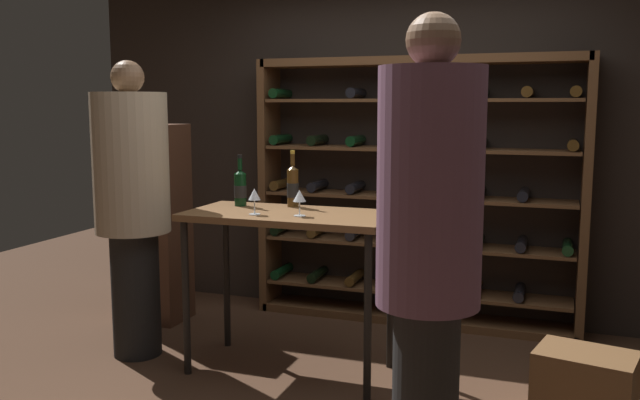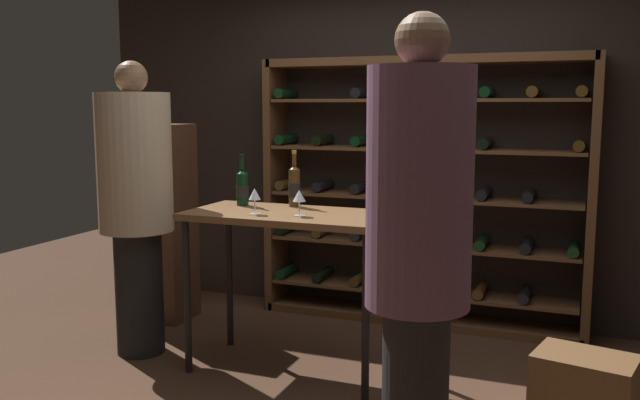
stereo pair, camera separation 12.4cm
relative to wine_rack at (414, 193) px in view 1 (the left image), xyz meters
The scene contains 12 objects.
ground_plane 1.81m from the wine_rack, 93.60° to the right, with size 9.45×9.45×0.00m, color #472D1E.
back_wall 0.47m from the wine_rack, 114.44° to the left, with size 5.31×0.10×2.77m, color black.
wine_rack is the anchor object (origin of this frame).
tasting_table 1.31m from the wine_rack, 112.54° to the right, with size 1.23×0.62×0.99m.
person_bystander_dark_jacket 2.41m from the wine_rack, 76.72° to the right, with size 0.41×0.41×1.97m.
person_guest_plum_blouse 2.02m from the wine_rack, 140.25° to the right, with size 0.48×0.48×1.90m.
wine_crate 1.95m from the wine_rack, 48.24° to the right, with size 0.48×0.34×0.38m, color brown.
display_cabinet 1.95m from the wine_rack, 161.85° to the right, with size 0.44×0.36×1.49m, color #4C2D1E.
wine_bottle_black_capsule 1.40m from the wine_rack, 130.10° to the right, with size 0.08×0.08×0.33m.
wine_bottle_gold_foil 1.14m from the wine_rack, 119.92° to the right, with size 0.07×0.07×0.36m.
wine_glass_stemmed_right 1.38m from the wine_rack, 106.57° to the right, with size 0.08×0.08×0.15m.
wine_glass_stemmed_center 1.51m from the wine_rack, 116.00° to the right, with size 0.07×0.07×0.16m.
Camera 1 is at (1.12, -3.38, 1.63)m, focal length 37.93 mm.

